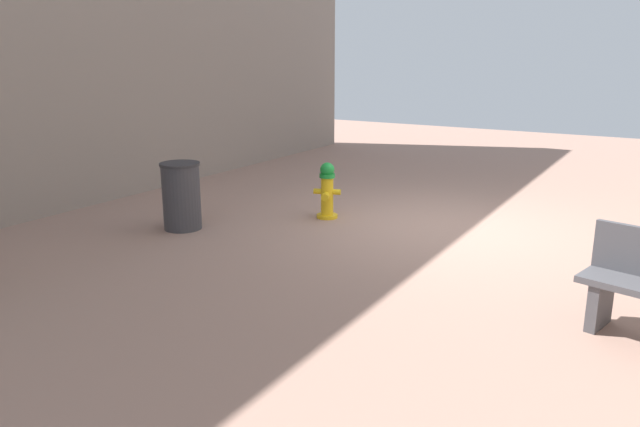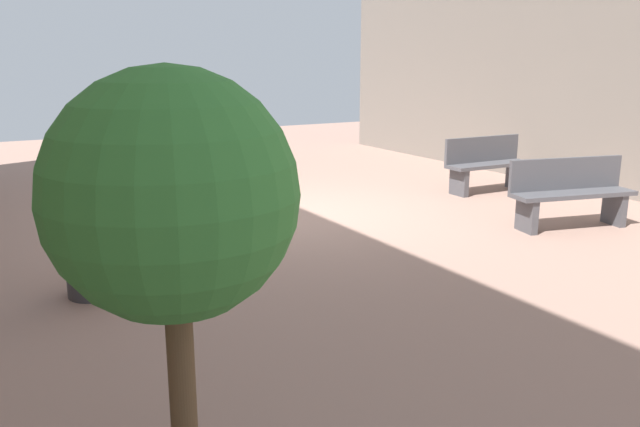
{
  "view_description": "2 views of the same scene",
  "coord_description": "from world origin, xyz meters",
  "px_view_note": "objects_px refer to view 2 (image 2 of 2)",
  "views": [
    {
      "loc": [
        -2.79,
        8.15,
        2.44
      ],
      "look_at": [
        0.78,
        2.17,
        0.59
      ],
      "focal_mm": 34.26,
      "sensor_mm": 36.0,
      "label": 1
    },
    {
      "loc": [
        4.23,
        8.29,
        2.27
      ],
      "look_at": [
        0.57,
        1.92,
        0.5
      ],
      "focal_mm": 36.04,
      "sensor_mm": 36.0,
      "label": 2
    }
  ],
  "objects_px": {
    "fire_hydrant": "(186,206)",
    "trash_bin": "(92,248)",
    "bench_far": "(570,192)",
    "planter_tree": "(178,300)",
    "bench_near": "(486,163)"
  },
  "relations": [
    {
      "from": "fire_hydrant",
      "to": "bench_near",
      "type": "relative_size",
      "value": 0.52
    },
    {
      "from": "bench_near",
      "to": "bench_far",
      "type": "bearing_deg",
      "value": 72.19
    },
    {
      "from": "fire_hydrant",
      "to": "planter_tree",
      "type": "relative_size",
      "value": 0.37
    },
    {
      "from": "fire_hydrant",
      "to": "trash_bin",
      "type": "xyz_separation_m",
      "value": [
        1.47,
        1.56,
        0.05
      ]
    },
    {
      "from": "bench_near",
      "to": "planter_tree",
      "type": "relative_size",
      "value": 0.72
    },
    {
      "from": "planter_tree",
      "to": "bench_near",
      "type": "bearing_deg",
      "value": -141.56
    },
    {
      "from": "bench_near",
      "to": "planter_tree",
      "type": "distance_m",
      "value": 9.41
    },
    {
      "from": "bench_near",
      "to": "fire_hydrant",
      "type": "bearing_deg",
      "value": 3.06
    },
    {
      "from": "bench_far",
      "to": "planter_tree",
      "type": "bearing_deg",
      "value": 27.56
    },
    {
      "from": "trash_bin",
      "to": "planter_tree",
      "type": "bearing_deg",
      "value": 84.73
    },
    {
      "from": "fire_hydrant",
      "to": "trash_bin",
      "type": "bearing_deg",
      "value": 46.74
    },
    {
      "from": "bench_near",
      "to": "trash_bin",
      "type": "relative_size",
      "value": 1.72
    },
    {
      "from": "bench_far",
      "to": "trash_bin",
      "type": "distance_m",
      "value": 6.23
    },
    {
      "from": "bench_near",
      "to": "planter_tree",
      "type": "bearing_deg",
      "value": 38.44
    },
    {
      "from": "fire_hydrant",
      "to": "planter_tree",
      "type": "bearing_deg",
      "value": 71.67
    }
  ]
}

